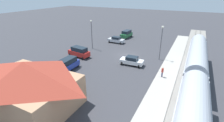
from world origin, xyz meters
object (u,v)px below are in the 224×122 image
object	(u,v)px
suv_green	(126,34)
suv_blue	(67,64)
suv_red	(79,52)
sedan_silver	(116,40)
light_pole_lot_center	(92,31)
sedan_white	(132,61)
pedestrian_on_platform	(162,71)
station_building	(27,84)
light_pole_near_platform	(161,39)

from	to	relation	value
suv_green	suv_blue	xyz separation A→B (m)	(0.89, 26.13, 0.00)
suv_green	suv_red	bearing A→B (deg)	81.09
suv_red	sedan_silver	world-z (taller)	suv_red
suv_green	light_pole_lot_center	size ratio (longest dim) A/B	0.72
sedan_white	suv_blue	bearing A→B (deg)	37.45
pedestrian_on_platform	sedan_white	xyz separation A→B (m)	(6.39, -2.87, -0.40)
station_building	suv_blue	distance (m)	10.58
suv_blue	sedan_white	bearing A→B (deg)	-142.55
suv_red	light_pole_near_platform	size ratio (longest dim) A/B	0.72
sedan_white	suv_blue	distance (m)	12.16
suv_blue	suv_green	bearing A→B (deg)	-91.94
suv_red	light_pole_near_platform	bearing A→B (deg)	-158.75
sedan_silver	suv_green	bearing A→B (deg)	-93.58
suv_red	station_building	bearing A→B (deg)	106.62
station_building	light_pole_near_platform	size ratio (longest dim) A/B	1.73
sedan_silver	pedestrian_on_platform	bearing A→B (deg)	135.87
sedan_white	suv_red	bearing A→B (deg)	4.96
suv_blue	light_pole_near_platform	size ratio (longest dim) A/B	0.69
station_building	sedan_silver	xyz separation A→B (m)	(2.21, -29.66, -2.24)
light_pole_lot_center	light_pole_near_platform	bearing A→B (deg)	-179.25
sedan_white	station_building	bearing A→B (deg)	68.22
station_building	sedan_white	xyz separation A→B (m)	(-6.97, -17.44, -2.24)
suv_red	light_pole_near_platform	xyz separation A→B (m)	(-16.10, -6.26, 3.38)
sedan_white	light_pole_near_platform	world-z (taller)	light_pole_near_platform
light_pole_lot_center	station_building	bearing A→B (deg)	103.55
light_pole_near_platform	light_pole_lot_center	xyz separation A→B (m)	(16.61, 0.22, -0.03)
station_building	suv_green	xyz separation A→B (m)	(1.80, -36.18, -1.97)
suv_blue	light_pole_lot_center	xyz separation A→B (m)	(2.73, -12.40, 3.35)
light_pole_near_platform	light_pole_lot_center	size ratio (longest dim) A/B	1.01
sedan_white	light_pole_lot_center	world-z (taller)	light_pole_lot_center
suv_blue	sedan_silver	bearing A→B (deg)	-91.39
sedan_white	light_pole_near_platform	bearing A→B (deg)	-128.99
pedestrian_on_platform	suv_green	world-z (taller)	suv_green
station_building	sedan_silver	bearing A→B (deg)	-85.75
light_pole_near_platform	sedan_silver	bearing A→B (deg)	-27.55
station_building	suv_blue	bearing A→B (deg)	-75.04
pedestrian_on_platform	station_building	bearing A→B (deg)	47.49
suv_red	light_pole_lot_center	world-z (taller)	light_pole_lot_center
station_building	sedan_silver	world-z (taller)	station_building
sedan_silver	light_pole_lot_center	bearing A→B (deg)	66.06
suv_green	pedestrian_on_platform	bearing A→B (deg)	125.03
station_building	suv_blue	size ratio (longest dim) A/B	2.49
suv_red	light_pole_lot_center	xyz separation A→B (m)	(0.51, -6.04, 3.35)
suv_red	light_pole_near_platform	world-z (taller)	light_pole_near_platform
suv_red	sedan_silver	xyz separation A→B (m)	(-2.69, -13.26, -0.27)
pedestrian_on_platform	suv_red	xyz separation A→B (m)	(18.25, -1.84, -0.13)
station_building	suv_blue	world-z (taller)	station_building
pedestrian_on_platform	suv_red	size ratio (longest dim) A/B	0.33
suv_green	suv_red	size ratio (longest dim) A/B	0.99
light_pole_lot_center	sedan_white	bearing A→B (deg)	157.95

